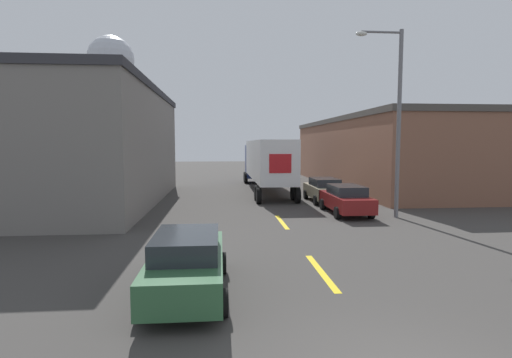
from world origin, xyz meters
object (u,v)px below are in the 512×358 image
parked_car_left_near (187,262)px  parked_car_right_mid (346,199)px  water_tower (111,60)px  parked_car_right_far (324,190)px  semi_truck (265,160)px  street_lamp (394,112)px

parked_car_left_near → parked_car_right_mid: size_ratio=1.00×
parked_car_left_near → water_tower: (-12.54, 42.06, 13.16)m
parked_car_right_far → parked_car_right_mid: size_ratio=1.00×
semi_truck → street_lamp: (4.93, -12.30, 2.84)m
street_lamp → water_tower: bearing=123.8°
semi_truck → water_tower: size_ratio=0.95×
semi_truck → parked_car_left_near: size_ratio=3.52×
parked_car_right_far → water_tower: water_tower is taller
parked_car_right_far → water_tower: bearing=126.3°
parked_car_right_mid → street_lamp: bearing=-31.1°
semi_truck → water_tower: water_tower is taller
semi_truck → parked_car_right_far: bearing=-66.0°
water_tower → street_lamp: 40.24m
parked_car_right_far → parked_car_right_mid: bearing=-90.0°
parked_car_right_mid → street_lamp: (1.97, -1.18, 4.42)m
water_tower → street_lamp: bearing=-56.2°
parked_car_right_mid → semi_truck: bearing=104.9°
parked_car_right_far → water_tower: size_ratio=0.27×
street_lamp → parked_car_left_near: bearing=-134.7°
parked_car_left_near → parked_car_right_mid: (7.33, 10.59, 0.00)m
street_lamp → semi_truck: bearing=111.8°
semi_truck → parked_car_right_far: 7.51m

